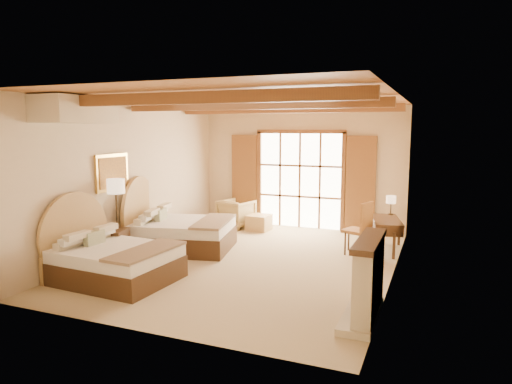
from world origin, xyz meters
The scene contains 19 objects.
floor centered at (0.00, 0.00, 0.00)m, with size 7.00×7.00×0.00m, color #C9B489.
wall_back centered at (0.00, 3.50, 1.60)m, with size 5.50×5.50×0.00m, color beige.
wall_left centered at (-2.75, 0.00, 1.60)m, with size 7.00×7.00×0.00m, color beige.
wall_right centered at (2.75, 0.00, 1.60)m, with size 7.00×7.00×0.00m, color beige.
ceiling centered at (0.00, 0.00, 3.20)m, with size 7.00×7.00×0.00m, color #B4783F.
ceiling_beams centered at (0.00, 0.00, 3.08)m, with size 5.39×4.60×0.18m, color brown, non-canonical shape.
french_doors centered at (0.00, 3.44, 1.25)m, with size 3.95×0.08×2.60m.
fireplace centered at (2.60, -2.00, 0.51)m, with size 0.46×1.40×1.16m.
painting centered at (-2.70, -0.75, 1.75)m, with size 0.06×0.95×0.75m.
canopy_valance centered at (-2.40, -2.00, 2.95)m, with size 0.70×1.40×0.45m, color beige.
bed_near centered at (-1.85, -1.98, 0.40)m, with size 2.07×1.61×1.31m.
bed_far centered at (-1.87, 0.27, 0.42)m, with size 2.42×2.00×1.39m.
nightstand centered at (-2.48, -1.14, 0.33)m, with size 0.55×0.55×0.66m, color #492917.
floor_lamp centered at (-2.50, -0.91, 1.40)m, with size 0.35×0.35×1.64m.
armchair centered at (-1.56, 2.79, 0.37)m, with size 0.79×0.81×0.74m, color tan.
ottoman centered at (-0.85, 2.64, 0.20)m, with size 0.56×0.56×0.40m, color tan.
desk centered at (2.43, 1.81, 0.37)m, with size 0.83×1.38×0.70m.
desk_chair centered at (1.91, 1.33, 0.35)m, with size 0.63×0.62×1.12m.
desk_lamp centered at (2.46, 2.39, 1.02)m, with size 0.22×0.22×0.43m.
Camera 1 is at (3.44, -8.18, 2.64)m, focal length 32.00 mm.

